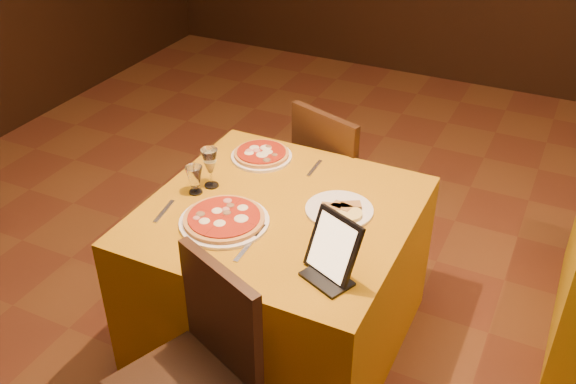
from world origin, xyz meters
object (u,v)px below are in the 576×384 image
at_px(pizza_far, 261,155).
at_px(main_table, 280,277).
at_px(chair_main_far, 346,179).
at_px(tablet, 333,246).
at_px(water_glass, 195,180).
at_px(pizza_near, 224,220).
at_px(wine_glass, 210,168).

bearing_deg(pizza_far, main_table, -52.30).
bearing_deg(main_table, pizza_far, 127.70).
relative_size(chair_main_far, tablet, 3.73).
distance_m(water_glass, tablet, 0.79).
distance_m(pizza_far, water_glass, 0.42).
relative_size(pizza_near, water_glass, 2.86).
bearing_deg(chair_main_far, water_glass, 84.88).
xyz_separation_m(chair_main_far, water_glass, (-0.39, -0.85, 0.36)).
relative_size(main_table, water_glass, 8.46).
xyz_separation_m(main_table, wine_glass, (-0.36, 0.03, 0.47)).
height_order(wine_glass, water_glass, wine_glass).
height_order(pizza_far, water_glass, water_glass).
xyz_separation_m(chair_main_far, tablet, (0.36, -1.10, 0.41)).
distance_m(chair_main_far, water_glass, 1.00).
bearing_deg(pizza_near, water_glass, 147.89).
relative_size(main_table, pizza_near, 2.95).
xyz_separation_m(main_table, pizza_far, (-0.27, 0.35, 0.39)).
xyz_separation_m(chair_main_far, pizza_near, (-0.16, -1.00, 0.31)).
bearing_deg(pizza_far, wine_glass, -104.15).
bearing_deg(main_table, tablet, -38.64).
bearing_deg(tablet, pizza_far, 158.10).
bearing_deg(water_glass, pizza_far, 73.89).
relative_size(pizza_far, water_glass, 2.27).
xyz_separation_m(wine_glass, water_glass, (-0.03, -0.08, -0.03)).
bearing_deg(wine_glass, chair_main_far, 65.41).
height_order(pizza_far, wine_glass, wine_glass).
relative_size(wine_glass, tablet, 0.78).
distance_m(main_table, pizza_near, 0.46).
xyz_separation_m(pizza_near, pizza_far, (-0.12, 0.55, -0.00)).
distance_m(chair_main_far, pizza_near, 1.06).
distance_m(pizza_far, wine_glass, 0.34).
bearing_deg(tablet, main_table, 164.80).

